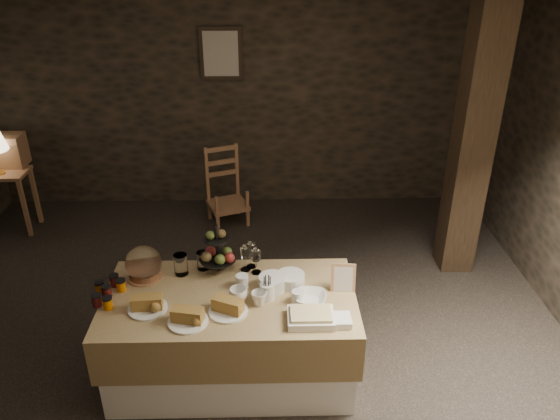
{
  "coord_description": "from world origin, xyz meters",
  "views": [
    {
      "loc": [
        0.34,
        -3.45,
        2.93
      ],
      "look_at": [
        0.42,
        0.2,
        1.04
      ],
      "focal_mm": 35.0,
      "sensor_mm": 36.0,
      "label": 1
    }
  ],
  "objects_px": {
    "wine_rack": "(4,150)",
    "fruit_stand": "(218,254)",
    "timber_column": "(473,138)",
    "chair": "(228,189)",
    "buffet_table": "(231,330)"
  },
  "relations": [
    {
      "from": "wine_rack",
      "to": "fruit_stand",
      "type": "bearing_deg",
      "value": -40.89
    },
    {
      "from": "timber_column",
      "to": "fruit_stand",
      "type": "bearing_deg",
      "value": -152.91
    },
    {
      "from": "wine_rack",
      "to": "timber_column",
      "type": "bearing_deg",
      "value": -12.18
    },
    {
      "from": "fruit_stand",
      "to": "chair",
      "type": "bearing_deg",
      "value": 92.23
    },
    {
      "from": "buffet_table",
      "to": "chair",
      "type": "height_order",
      "value": "chair"
    },
    {
      "from": "wine_rack",
      "to": "fruit_stand",
      "type": "relative_size",
      "value": 1.11
    },
    {
      "from": "buffet_table",
      "to": "wine_rack",
      "type": "xyz_separation_m",
      "value": [
        -2.51,
        2.41,
        0.45
      ]
    },
    {
      "from": "timber_column",
      "to": "fruit_stand",
      "type": "distance_m",
      "value": 2.47
    },
    {
      "from": "buffet_table",
      "to": "wine_rack",
      "type": "bearing_deg",
      "value": 136.21
    },
    {
      "from": "wine_rack",
      "to": "timber_column",
      "type": "height_order",
      "value": "timber_column"
    },
    {
      "from": "buffet_table",
      "to": "fruit_stand",
      "type": "relative_size",
      "value": 4.6
    },
    {
      "from": "wine_rack",
      "to": "fruit_stand",
      "type": "height_order",
      "value": "fruit_stand"
    },
    {
      "from": "buffet_table",
      "to": "fruit_stand",
      "type": "bearing_deg",
      "value": 106.74
    },
    {
      "from": "wine_rack",
      "to": "chair",
      "type": "height_order",
      "value": "wine_rack"
    },
    {
      "from": "wine_rack",
      "to": "chair",
      "type": "xyz_separation_m",
      "value": [
        2.34,
        -0.03,
        -0.47
      ]
    }
  ]
}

